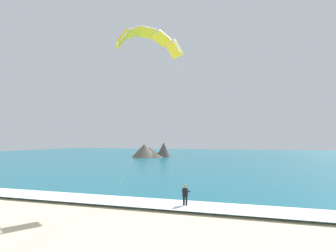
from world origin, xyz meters
TOP-DOWN VIEW (x-y plane):
  - sea at (0.00, 72.20)m, footprint 200.00×120.00m
  - surf_foam at (0.00, 13.20)m, footprint 200.00×3.13m
  - surfboard at (-5.85, 13.18)m, footprint 0.62×1.45m
  - kitesurfer at (-5.85, 13.19)m, footprint 0.56×0.56m
  - kite_primary at (-10.06, 16.71)m, footprint 6.35×5.66m
  - headland_left at (-29.08, 64.78)m, footprint 11.05×9.62m

SIDE VIEW (x-z plane):
  - surfboard at x=-5.85m, z-range -0.02..0.07m
  - sea at x=0.00m, z-range 0.00..0.20m
  - surf_foam at x=0.00m, z-range 0.20..0.24m
  - kitesurfer at x=-5.85m, z-range 0.10..1.79m
  - headland_left at x=-29.08m, z-range -0.39..3.78m
  - kite_primary at x=-10.06m, z-range 7.07..20.86m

